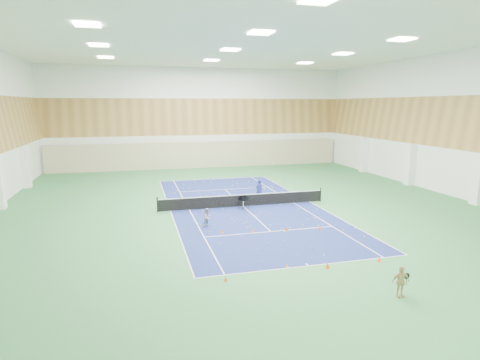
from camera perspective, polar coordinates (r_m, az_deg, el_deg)
The scene contains 20 objects.
ground at distance 30.55m, azimuth 0.47°, elevation -3.78°, with size 40.00×40.00×0.00m, color #30713D.
room_shell at distance 29.63m, azimuth 0.49°, elevation 7.54°, with size 36.00×40.00×12.00m, color white, non-canonical shape.
wood_cladding at distance 29.59m, azimuth 0.49°, elevation 11.41°, with size 36.00×40.00×8.00m, color #AA7A3F, non-canonical shape.
ceiling_light_grid at distance 29.90m, azimuth 0.50°, elevation 18.94°, with size 21.40×25.40×0.06m, color white, non-canonical shape.
court_surface at distance 30.55m, azimuth 0.47°, elevation -3.77°, with size 10.97×23.77×0.01m, color navy.
tennis_balls_scatter at distance 30.54m, azimuth 0.47°, elevation -3.69°, with size 10.57×22.77×0.07m, color #C5E927, non-canonical shape.
tennis_net at distance 30.42m, azimuth 0.47°, elevation -2.77°, with size 12.80×0.10×1.10m, color black, non-canonical shape.
back_curtain at distance 49.28m, azimuth -5.60°, elevation 3.59°, with size 35.40×0.16×3.20m, color #C6B793.
coach at distance 31.92m, azimuth 2.72°, elevation -1.49°, with size 0.66×0.43×1.80m, color navy.
child_court at distance 25.52m, azimuth -4.66°, elevation -5.33°, with size 0.58×0.45×1.20m, color #94939B.
child_apron at distance 17.73m, azimuth 21.88°, elevation -13.23°, with size 0.77×0.32×1.31m, color tan.
ball_cart at distance 29.63m, azimuth 0.51°, elevation -3.23°, with size 0.58×0.58×1.00m, color black, non-canonical shape.
cone_svc_a at distance 24.42m, azimuth -2.61°, elevation -7.23°, with size 0.21×0.21×0.23m, color #EC560C.
cone_svc_b at distance 24.41m, azimuth 1.74°, elevation -7.23°, with size 0.21×0.21×0.23m, color #FB5B0D.
cone_svc_c at distance 24.90m, azimuth 6.66°, elevation -6.93°, with size 0.21×0.21×0.24m, color #E63D0C.
cone_svc_d at distance 25.51m, azimuth 11.26°, elevation -6.63°, with size 0.22×0.22×0.24m, color #E7450C.
cone_base_a at distance 18.09m, azimuth -2.06°, elevation -13.86°, with size 0.18×0.18×0.20m, color #FF5D0D.
cone_base_b at distance 19.57m, azimuth 6.69°, elevation -11.99°, with size 0.17×0.17×0.19m, color orange.
cone_base_c at distance 19.80m, azimuth 12.34°, elevation -11.79°, with size 0.23×0.23×0.25m, color #E3470B.
cone_base_d at distance 21.27m, azimuth 19.19°, elevation -10.58°, with size 0.21×0.21×0.23m, color #FF420D.
Camera 1 is at (-7.80, -28.54, 7.60)m, focal length 30.00 mm.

